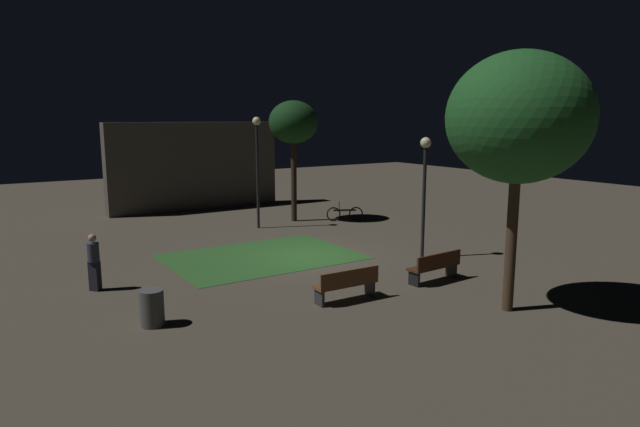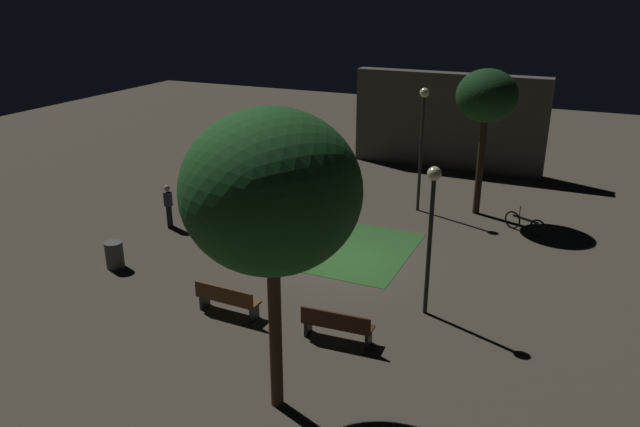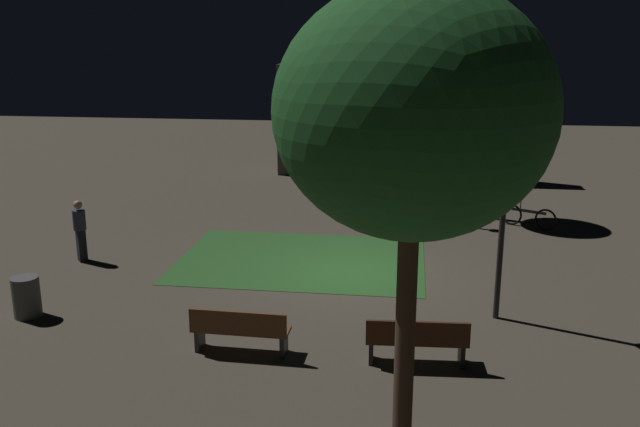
{
  "view_description": "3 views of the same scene",
  "coord_description": "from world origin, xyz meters",
  "px_view_note": "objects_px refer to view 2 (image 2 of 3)",
  "views": [
    {
      "loc": [
        -9.72,
        -15.77,
        4.75
      ],
      "look_at": [
        0.53,
        0.03,
        1.47
      ],
      "focal_mm": 30.83,
      "sensor_mm": 36.0,
      "label": 1
    },
    {
      "loc": [
        6.59,
        -16.63,
        8.33
      ],
      "look_at": [
        -0.76,
        -0.33,
        1.6
      ],
      "focal_mm": 34.07,
      "sensor_mm": 36.0,
      "label": 2
    },
    {
      "loc": [
        1.37,
        -15.45,
        5.64
      ],
      "look_at": [
        -0.81,
        0.52,
        1.35
      ],
      "focal_mm": 37.52,
      "sensor_mm": 36.0,
      "label": 3
    }
  ],
  "objects_px": {
    "lamp_post_path_center": "(422,130)",
    "lamp_post_plaza_west": "(431,215)",
    "tree_lawn_side": "(487,97)",
    "bench_path_side": "(227,299)",
    "pedestrian": "(168,205)",
    "tree_right_canopy": "(271,192)",
    "trash_bin": "(114,255)",
    "bench_front_right": "(337,324)",
    "bicycle": "(525,224)"
  },
  "relations": [
    {
      "from": "trash_bin",
      "to": "pedestrian",
      "type": "bearing_deg",
      "value": 99.17
    },
    {
      "from": "bench_front_right",
      "to": "lamp_post_plaza_west",
      "type": "xyz_separation_m",
      "value": [
        1.64,
        2.28,
        2.36
      ]
    },
    {
      "from": "bench_path_side",
      "to": "lamp_post_plaza_west",
      "type": "relative_size",
      "value": 0.44
    },
    {
      "from": "lamp_post_plaza_west",
      "to": "trash_bin",
      "type": "height_order",
      "value": "lamp_post_plaza_west"
    },
    {
      "from": "bench_path_side",
      "to": "tree_lawn_side",
      "type": "height_order",
      "value": "tree_lawn_side"
    },
    {
      "from": "bench_front_right",
      "to": "tree_lawn_side",
      "type": "bearing_deg",
      "value": 82.39
    },
    {
      "from": "bench_front_right",
      "to": "tree_right_canopy",
      "type": "relative_size",
      "value": 0.29
    },
    {
      "from": "bench_path_side",
      "to": "bicycle",
      "type": "distance_m",
      "value": 11.42
    },
    {
      "from": "tree_right_canopy",
      "to": "bench_front_right",
      "type": "bearing_deg",
      "value": 85.54
    },
    {
      "from": "lamp_post_plaza_west",
      "to": "pedestrian",
      "type": "height_order",
      "value": "lamp_post_plaza_west"
    },
    {
      "from": "tree_right_canopy",
      "to": "lamp_post_path_center",
      "type": "height_order",
      "value": "tree_right_canopy"
    },
    {
      "from": "bench_path_side",
      "to": "bench_front_right",
      "type": "xyz_separation_m",
      "value": [
        3.2,
        0.0,
        0.0
      ]
    },
    {
      "from": "bench_front_right",
      "to": "tree_lawn_side",
      "type": "height_order",
      "value": "tree_lawn_side"
    },
    {
      "from": "tree_lawn_side",
      "to": "pedestrian",
      "type": "relative_size",
      "value": 3.44
    },
    {
      "from": "tree_lawn_side",
      "to": "lamp_post_plaza_west",
      "type": "relative_size",
      "value": 1.34
    },
    {
      "from": "lamp_post_path_center",
      "to": "bicycle",
      "type": "bearing_deg",
      "value": -9.62
    },
    {
      "from": "lamp_post_path_center",
      "to": "lamp_post_plaza_west",
      "type": "bearing_deg",
      "value": -72.91
    },
    {
      "from": "bench_path_side",
      "to": "trash_bin",
      "type": "height_order",
      "value": "bench_path_side"
    },
    {
      "from": "bench_path_side",
      "to": "tree_lawn_side",
      "type": "xyz_separation_m",
      "value": [
        4.62,
        10.64,
        4.02
      ]
    },
    {
      "from": "tree_lawn_side",
      "to": "tree_right_canopy",
      "type": "height_order",
      "value": "tree_right_canopy"
    },
    {
      "from": "bench_path_side",
      "to": "bench_front_right",
      "type": "relative_size",
      "value": 0.99
    },
    {
      "from": "bicycle",
      "to": "lamp_post_plaza_west",
      "type": "bearing_deg",
      "value": -103.96
    },
    {
      "from": "bicycle",
      "to": "pedestrian",
      "type": "xyz_separation_m",
      "value": [
        -11.95,
        -4.78,
        0.51
      ]
    },
    {
      "from": "trash_bin",
      "to": "lamp_post_plaza_west",
      "type": "bearing_deg",
      "value": 7.32
    },
    {
      "from": "bench_front_right",
      "to": "pedestrian",
      "type": "height_order",
      "value": "pedestrian"
    },
    {
      "from": "bench_front_right",
      "to": "tree_right_canopy",
      "type": "height_order",
      "value": "tree_right_canopy"
    },
    {
      "from": "tree_right_canopy",
      "to": "lamp_post_path_center",
      "type": "distance_m",
      "value": 12.88
    },
    {
      "from": "tree_right_canopy",
      "to": "bicycle",
      "type": "distance_m",
      "value": 13.35
    },
    {
      "from": "bench_path_side",
      "to": "lamp_post_path_center",
      "type": "relative_size",
      "value": 0.38
    },
    {
      "from": "tree_lawn_side",
      "to": "trash_bin",
      "type": "bearing_deg",
      "value": -134.45
    },
    {
      "from": "pedestrian",
      "to": "bench_path_side",
      "type": "bearing_deg",
      "value": -40.32
    },
    {
      "from": "bench_front_right",
      "to": "trash_bin",
      "type": "bearing_deg",
      "value": 172.55
    },
    {
      "from": "bench_path_side",
      "to": "bench_front_right",
      "type": "bearing_deg",
      "value": 0.0
    },
    {
      "from": "lamp_post_path_center",
      "to": "bicycle",
      "type": "height_order",
      "value": "lamp_post_path_center"
    },
    {
      "from": "bench_front_right",
      "to": "pedestrian",
      "type": "relative_size",
      "value": 1.13
    },
    {
      "from": "tree_right_canopy",
      "to": "lamp_post_plaza_west",
      "type": "bearing_deg",
      "value": 69.77
    },
    {
      "from": "bench_front_right",
      "to": "lamp_post_path_center",
      "type": "distance_m",
      "value": 10.43
    },
    {
      "from": "lamp_post_path_center",
      "to": "pedestrian",
      "type": "bearing_deg",
      "value": -144.97
    },
    {
      "from": "tree_right_canopy",
      "to": "lamp_post_plaza_west",
      "type": "relative_size",
      "value": 1.53
    },
    {
      "from": "bench_path_side",
      "to": "lamp_post_plaza_west",
      "type": "bearing_deg",
      "value": 25.28
    },
    {
      "from": "bench_path_side",
      "to": "bench_front_right",
      "type": "distance_m",
      "value": 3.2
    },
    {
      "from": "lamp_post_plaza_west",
      "to": "trash_bin",
      "type": "bearing_deg",
      "value": -172.68
    },
    {
      "from": "bench_path_side",
      "to": "tree_right_canopy",
      "type": "height_order",
      "value": "tree_right_canopy"
    },
    {
      "from": "trash_bin",
      "to": "lamp_post_path_center",
      "type": "bearing_deg",
      "value": 51.1
    },
    {
      "from": "bench_front_right",
      "to": "pedestrian",
      "type": "bearing_deg",
      "value": 151.99
    },
    {
      "from": "bench_path_side",
      "to": "pedestrian",
      "type": "relative_size",
      "value": 1.13
    },
    {
      "from": "lamp_post_plaza_west",
      "to": "bicycle",
      "type": "xyz_separation_m",
      "value": [
        1.75,
        7.05,
        -2.5
      ]
    },
    {
      "from": "tree_right_canopy",
      "to": "bicycle",
      "type": "height_order",
      "value": "tree_right_canopy"
    },
    {
      "from": "tree_lawn_side",
      "to": "pedestrian",
      "type": "height_order",
      "value": "tree_lawn_side"
    },
    {
      "from": "bench_path_side",
      "to": "tree_right_canopy",
      "type": "relative_size",
      "value": 0.29
    }
  ]
}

